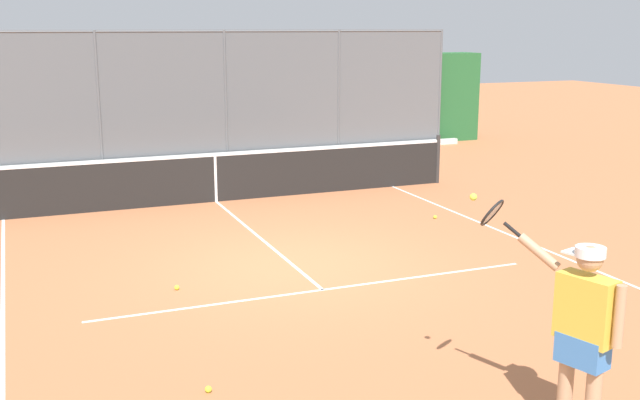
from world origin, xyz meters
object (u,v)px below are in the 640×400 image
object	(u,v)px
tennis_ball_mid_court	(435,217)
tennis_player	(582,327)
tennis_ball_near_baseline	(177,288)
tennis_ball_by_sideline	(208,389)

from	to	relation	value
tennis_ball_mid_court	tennis_player	bearing A→B (deg)	68.68
tennis_ball_mid_court	tennis_ball_near_baseline	xyz separation A→B (m)	(5.12, 2.08, 0.00)
tennis_ball_by_sideline	tennis_ball_near_baseline	xyz separation A→B (m)	(-0.31, -3.00, 0.00)
tennis_player	tennis_ball_near_baseline	size ratio (longest dim) A/B	29.83
tennis_ball_by_sideline	tennis_ball_near_baseline	bearing A→B (deg)	-95.97
tennis_ball_by_sideline	tennis_player	bearing A→B (deg)	144.58
tennis_player	tennis_ball_mid_court	distance (m)	7.57
tennis_player	tennis_ball_near_baseline	xyz separation A→B (m)	(2.39, -4.92, -0.95)
tennis_player	tennis_ball_by_sideline	size ratio (longest dim) A/B	29.83
tennis_ball_near_baseline	tennis_ball_by_sideline	bearing A→B (deg)	84.03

